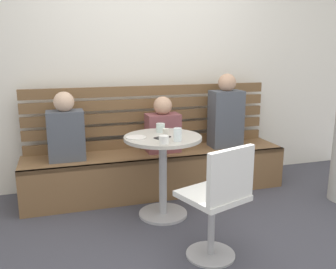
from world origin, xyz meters
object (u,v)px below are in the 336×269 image
object	(u,v)px
cup_water_clear	(178,135)
person_child_middle	(163,128)
person_adult	(226,114)
cup_glass_short	(160,128)
white_chair	(219,199)
cafe_table	(163,161)
person_child_left	(66,130)
cup_ceramic_white	(164,140)
plate_small	(136,138)
phone_on_table	(162,137)
booth_bench	(157,172)
cup_espresso_small	(166,132)

from	to	relation	value
cup_water_clear	person_child_middle	bearing A→B (deg)	82.72
person_adult	cup_glass_short	world-z (taller)	person_adult
white_chair	cup_glass_short	bearing A→B (deg)	98.00
cafe_table	person_child_left	distance (m)	0.99
cafe_table	white_chair	world-z (taller)	white_chair
person_child_middle	cup_ceramic_white	world-z (taller)	person_child_middle
plate_small	phone_on_table	size ratio (longest dim) A/B	1.21
cup_glass_short	plate_small	distance (m)	0.32
booth_bench	person_child_left	xyz separation A→B (m)	(-0.90, 0.00, 0.51)
cup_water_clear	person_adult	bearing A→B (deg)	43.19
person_child_middle	phone_on_table	distance (m)	0.64
phone_on_table	cup_glass_short	bearing A→B (deg)	-38.43
booth_bench	cup_water_clear	bearing A→B (deg)	-92.56
person_child_middle	plate_small	world-z (taller)	person_child_middle
person_adult	plate_small	xyz separation A→B (m)	(-1.11, -0.56, -0.05)
person_adult	cafe_table	bearing A→B (deg)	-147.61
cup_ceramic_white	white_chair	bearing A→B (deg)	-67.02
booth_bench	cup_ceramic_white	size ratio (longest dim) A/B	33.75
cafe_table	phone_on_table	size ratio (longest dim) A/B	5.29
cafe_table	cup_water_clear	xyz separation A→B (m)	(0.07, -0.20, 0.28)
person_adult	white_chair	bearing A→B (deg)	-117.47
cafe_table	plate_small	size ratio (longest dim) A/B	4.35
person_child_left	cup_espresso_small	bearing A→B (deg)	-30.81
cup_glass_short	cup_ceramic_white	distance (m)	0.44
cup_espresso_small	plate_small	bearing A→B (deg)	-170.01
booth_bench	person_adult	bearing A→B (deg)	0.48
cup_ceramic_white	phone_on_table	world-z (taller)	cup_ceramic_white
booth_bench	cup_espresso_small	world-z (taller)	cup_espresso_small
cup_glass_short	plate_small	xyz separation A→B (m)	(-0.27, -0.17, -0.03)
person_child_left	cup_glass_short	bearing A→B (deg)	-24.83
cafe_table	cup_ceramic_white	xyz separation A→B (m)	(-0.07, -0.26, 0.26)
cup_ceramic_white	cup_espresso_small	distance (m)	0.33
person_child_middle	cup_water_clear	xyz separation A→B (m)	(-0.10, -0.76, 0.10)
white_chair	cup_water_clear	bearing A→B (deg)	99.05
white_chair	cup_espresso_small	bearing A→B (deg)	98.13
person_child_middle	cup_glass_short	size ratio (longest dim) A/B	7.19
cafe_table	cup_ceramic_white	bearing A→B (deg)	-104.46
person_adult	person_child_left	size ratio (longest dim) A/B	1.20
cup_ceramic_white	plate_small	bearing A→B (deg)	123.18
cup_ceramic_white	plate_small	size ratio (longest dim) A/B	0.47
plate_small	person_adult	bearing A→B (deg)	26.61
person_adult	cup_water_clear	xyz separation A→B (m)	(-0.81, -0.76, -0.00)
white_chair	cup_water_clear	world-z (taller)	same
cafe_table	cup_glass_short	xyz separation A→B (m)	(0.03, 0.17, 0.26)
cup_glass_short	phone_on_table	xyz separation A→B (m)	(-0.05, -0.22, -0.04)
person_adult	cup_ceramic_white	world-z (taller)	person_adult
person_child_middle	plate_small	bearing A→B (deg)	-125.63
cup_ceramic_white	cup_water_clear	bearing A→B (deg)	24.19
cup_espresso_small	plate_small	xyz separation A→B (m)	(-0.28, -0.05, -0.02)
cup_water_clear	plate_small	size ratio (longest dim) A/B	0.65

